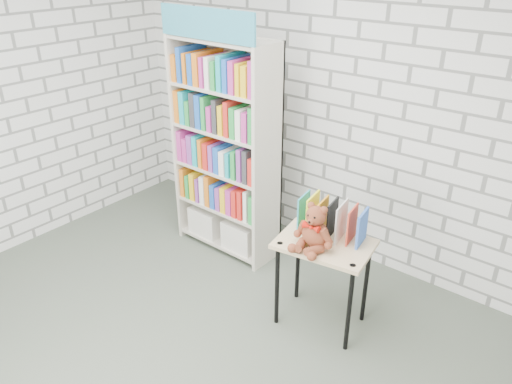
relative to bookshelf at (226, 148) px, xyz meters
The scene contains 6 objects.
ground 1.81m from the bookshelf, 64.45° to the right, with size 4.50×4.50×0.00m, color #4B5447.
room_shell 1.69m from the bookshelf, 64.45° to the right, with size 4.52×4.02×2.81m.
bookshelf is the anchor object (origin of this frame).
display_table 1.41m from the bookshelf, 16.23° to the right, with size 0.74×0.57×0.73m.
table_books 1.32m from the bookshelf, 11.91° to the right, with size 0.50×0.28×0.28m.
teddy_bear 1.37m from the bookshelf, 21.05° to the right, with size 0.31×0.29×0.34m.
Camera 1 is at (2.20, -1.71, 2.68)m, focal length 35.00 mm.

